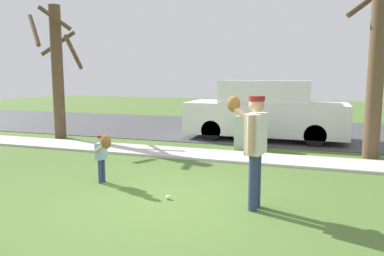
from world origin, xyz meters
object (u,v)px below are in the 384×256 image
(person_child, at_px, (103,151))
(street_tree_near, at_px, (378,43))
(utility_cabinet, at_px, (248,132))
(baseball, at_px, (168,197))
(street_tree_far, at_px, (57,68))
(parked_van_white, at_px, (265,112))
(person_adult, at_px, (253,139))

(person_child, xyz_separation_m, street_tree_near, (5.11, 4.09, 2.19))
(utility_cabinet, xyz_separation_m, street_tree_near, (3.11, -0.18, 2.36))
(baseball, height_order, street_tree_far, street_tree_far)
(street_tree_far, relative_size, parked_van_white, 0.85)
(street_tree_near, xyz_separation_m, street_tree_far, (-9.32, -0.01, -0.53))
(street_tree_near, distance_m, street_tree_far, 9.34)
(person_adult, distance_m, utility_cabinet, 4.78)
(person_adult, relative_size, baseball, 23.52)
(baseball, height_order, parked_van_white, parked_van_white)
(person_adult, height_order, street_tree_far, street_tree_far)
(person_child, bearing_deg, parked_van_white, 78.42)
(utility_cabinet, bearing_deg, street_tree_near, -3.36)
(utility_cabinet, bearing_deg, street_tree_far, -178.23)
(person_adult, relative_size, person_child, 1.80)
(person_adult, relative_size, street_tree_far, 0.41)
(utility_cabinet, xyz_separation_m, street_tree_far, (-6.21, -0.19, 1.82))
(person_adult, bearing_deg, parked_van_white, -75.38)
(person_child, xyz_separation_m, parked_van_white, (2.23, 6.03, 0.26))
(parked_van_white, bearing_deg, street_tree_far, -163.16)
(person_child, distance_m, baseball, 1.68)
(person_adult, xyz_separation_m, utility_cabinet, (-0.89, 4.65, -0.62))
(person_child, relative_size, street_tree_near, 0.18)
(person_child, distance_m, utility_cabinet, 4.72)
(baseball, xyz_separation_m, street_tree_near, (3.60, 4.53, 2.79))
(street_tree_far, bearing_deg, utility_cabinet, 1.77)
(person_child, relative_size, utility_cabinet, 1.03)
(baseball, height_order, utility_cabinet, utility_cabinet)
(person_child, xyz_separation_m, utility_cabinet, (2.00, 4.27, -0.17))
(utility_cabinet, height_order, parked_van_white, parked_van_white)
(person_adult, distance_m, baseball, 1.74)
(utility_cabinet, bearing_deg, parked_van_white, 82.67)
(baseball, relative_size, utility_cabinet, 0.08)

